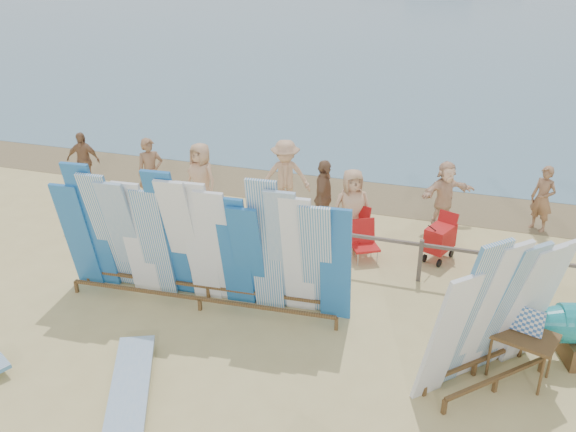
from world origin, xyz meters
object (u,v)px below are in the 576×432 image
(beach_chair_right, at_px, (364,249))
(beachgoer_1, at_px, (151,173))
(main_surfboard_rack, at_px, (200,246))
(beach_chair_left, at_px, (351,238))
(vendor_table, at_px, (520,354))
(flat_board_a, at_px, (129,404))
(beachgoer_4, at_px, (323,198))
(beachgoer_extra_1, at_px, (83,160))
(beachgoer_7, at_px, (543,199))
(stroller, at_px, (440,242))
(side_surfboard_rack, at_px, (494,317))
(beachgoer_3, at_px, (285,177))
(beachgoer_5, at_px, (445,193))
(beachgoer_0, at_px, (201,179))
(beachgoer_6, at_px, (352,209))

(beach_chair_right, xyz_separation_m, beachgoer_1, (-5.66, 1.18, 0.64))
(main_surfboard_rack, bearing_deg, beach_chair_right, 42.61)
(beach_chair_left, height_order, beachgoer_1, beachgoer_1)
(vendor_table, bearing_deg, flat_board_a, -137.84)
(beachgoer_4, relative_size, beachgoer_extra_1, 1.14)
(beach_chair_left, bearing_deg, beachgoer_7, 43.79)
(vendor_table, bearing_deg, beach_chair_left, 153.09)
(main_surfboard_rack, bearing_deg, stroller, 34.12)
(side_surfboard_rack, relative_size, flat_board_a, 1.00)
(beachgoer_7, relative_size, beachgoer_3, 0.83)
(beachgoer_1, bearing_deg, beach_chair_right, -51.93)
(beachgoer_5, bearing_deg, beachgoer_0, 152.38)
(beachgoer_3, bearing_deg, beachgoer_extra_1, 163.05)
(stroller, bearing_deg, beachgoer_0, -164.21)
(vendor_table, height_order, flat_board_a, vendor_table)
(beachgoer_0, distance_m, beachgoer_extra_1, 3.83)
(beach_chair_right, relative_size, beachgoer_7, 0.54)
(stroller, distance_m, beachgoer_7, 3.04)
(beachgoer_6, height_order, beachgoer_0, beachgoer_0)
(beach_chair_left, relative_size, beachgoer_6, 0.53)
(beachgoer_7, xyz_separation_m, beachgoer_1, (-9.24, -1.48, 0.11))
(beachgoer_4, bearing_deg, stroller, -107.05)
(beach_chair_left, relative_size, beachgoer_0, 0.53)
(beachgoer_7, bearing_deg, flat_board_a, -91.04)
(beachgoer_4, xyz_separation_m, beachgoer_5, (2.57, 1.41, -0.11))
(beachgoer_6, bearing_deg, beachgoer_0, 142.69)
(beachgoer_3, bearing_deg, flat_board_a, -107.98)
(vendor_table, relative_size, beachgoer_6, 0.70)
(main_surfboard_rack, bearing_deg, beachgoer_4, 65.52)
(side_surfboard_rack, xyz_separation_m, vendor_table, (0.49, 0.33, -0.79))
(main_surfboard_rack, distance_m, beachgoer_1, 4.94)
(beachgoer_4, xyz_separation_m, beachgoer_3, (-1.17, 0.83, 0.05))
(flat_board_a, bearing_deg, beachgoer_4, 54.39)
(beachgoer_6, height_order, beachgoer_4, beachgoer_6)
(flat_board_a, distance_m, beach_chair_left, 6.14)
(beachgoer_6, bearing_deg, beachgoer_4, 121.40)
(beachgoer_4, bearing_deg, beach_chair_left, -132.95)
(beachgoer_3, bearing_deg, side_surfboard_rack, -63.95)
(vendor_table, xyz_separation_m, beachgoer_5, (-1.58, 5.38, 0.35))
(main_surfboard_rack, xyz_separation_m, beachgoer_1, (-3.15, 3.80, -0.32))
(beachgoer_3, bearing_deg, beachgoer_7, -8.67)
(beach_chair_left, bearing_deg, vendor_table, -31.68)
(beachgoer_7, xyz_separation_m, beachgoer_4, (-4.74, -1.73, 0.11))
(flat_board_a, xyz_separation_m, beachgoer_0, (-1.83, 6.52, 0.91))
(vendor_table, relative_size, beachgoer_7, 0.81)
(beachgoer_7, bearing_deg, beachgoer_6, -116.08)
(vendor_table, distance_m, beachgoer_extra_1, 12.01)
(flat_board_a, bearing_deg, beach_chair_left, 46.06)
(main_surfboard_rack, xyz_separation_m, vendor_table, (5.51, -0.41, -0.79))
(flat_board_a, xyz_separation_m, beachgoer_6, (2.00, 5.92, 0.90))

